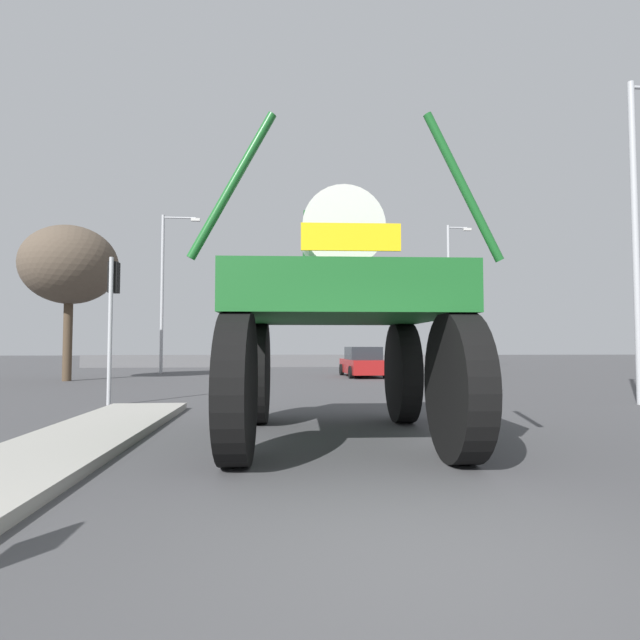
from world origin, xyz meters
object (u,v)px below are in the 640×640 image
(sedan_ahead, at_px, (363,363))
(bare_tree_right, at_px, (453,300))
(traffic_signal_near_left, at_px, (113,297))
(streetlight_near_right, at_px, (639,225))
(bare_tree_left, at_px, (69,265))
(streetlight_far_left, at_px, (165,285))
(streetlight_far_right, at_px, (450,291))
(traffic_signal_near_right, at_px, (467,315))
(oversize_sprayer, at_px, (338,314))

(sedan_ahead, relative_size, bare_tree_right, 0.76)
(traffic_signal_near_left, height_order, bare_tree_right, bare_tree_right)
(sedan_ahead, height_order, streetlight_near_right, streetlight_near_right)
(sedan_ahead, height_order, bare_tree_left, bare_tree_left)
(streetlight_far_left, relative_size, bare_tree_right, 1.67)
(sedan_ahead, bearing_deg, traffic_signal_near_left, 140.51)
(bare_tree_left, xyz_separation_m, bare_tree_right, (19.69, 5.44, -0.94))
(streetlight_far_left, height_order, streetlight_far_right, streetlight_far_right)
(bare_tree_right, bearing_deg, traffic_signal_near_right, -107.96)
(streetlight_far_right, bearing_deg, bare_tree_right, -105.88)
(traffic_signal_near_left, bearing_deg, oversize_sprayer, -44.35)
(traffic_signal_near_left, relative_size, streetlight_far_left, 0.43)
(sedan_ahead, distance_m, streetlight_far_right, 10.00)
(oversize_sprayer, xyz_separation_m, bare_tree_right, (9.18, 20.38, 2.13))
(sedan_ahead, bearing_deg, bare_tree_right, -62.42)
(traffic_signal_near_left, bearing_deg, bare_tree_left, 117.65)
(traffic_signal_near_right, xyz_separation_m, streetlight_far_left, (-11.90, 15.49, 2.61))
(oversize_sprayer, bearing_deg, bare_tree_left, 37.05)
(traffic_signal_near_right, bearing_deg, streetlight_near_right, -12.70)
(traffic_signal_near_right, xyz_separation_m, bare_tree_left, (-14.83, 9.56, 2.76))
(traffic_signal_near_right, distance_m, bare_tree_right, 15.88)
(streetlight_far_right, relative_size, bare_tree_left, 1.33)
(sedan_ahead, xyz_separation_m, bare_tree_left, (-13.72, -1.98, 4.49))
(oversize_sprayer, distance_m, sedan_ahead, 17.29)
(streetlight_far_left, height_order, bare_tree_left, streetlight_far_left)
(traffic_signal_near_right, height_order, streetlight_far_left, streetlight_far_left)
(traffic_signal_near_right, bearing_deg, bare_tree_left, 147.18)
(sedan_ahead, distance_m, streetlight_far_left, 12.28)
(streetlight_near_right, bearing_deg, bare_tree_left, 151.31)
(streetlight_far_right, bearing_deg, streetlight_near_right, -93.36)
(traffic_signal_near_left, relative_size, bare_tree_right, 0.72)
(traffic_signal_near_right, height_order, bare_tree_right, bare_tree_right)
(sedan_ahead, bearing_deg, streetlight_far_right, -50.63)
(traffic_signal_near_right, bearing_deg, bare_tree_right, 72.04)
(bare_tree_left, bearing_deg, traffic_signal_near_left, -62.35)
(streetlight_near_right, relative_size, bare_tree_left, 1.27)
(traffic_signal_near_right, bearing_deg, traffic_signal_near_left, -179.95)
(bare_tree_right, bearing_deg, sedan_ahead, -149.93)
(oversize_sprayer, relative_size, streetlight_far_left, 0.64)
(traffic_signal_near_left, distance_m, streetlight_far_left, 15.79)
(streetlight_far_left, bearing_deg, oversize_sprayer, -70.04)
(traffic_signal_near_right, distance_m, streetlight_near_right, 5.21)
(sedan_ahead, relative_size, streetlight_far_right, 0.45)
(oversize_sprayer, distance_m, traffic_signal_near_right, 6.90)
(oversize_sprayer, height_order, streetlight_near_right, streetlight_near_right)
(traffic_signal_near_left, relative_size, traffic_signal_near_right, 1.18)
(streetlight_far_left, relative_size, bare_tree_left, 1.30)
(streetlight_near_right, bearing_deg, streetlight_far_left, 134.81)
(sedan_ahead, relative_size, streetlight_far_left, 0.46)
(traffic_signal_near_right, xyz_separation_m, streetlight_near_right, (4.50, -1.01, 2.43))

